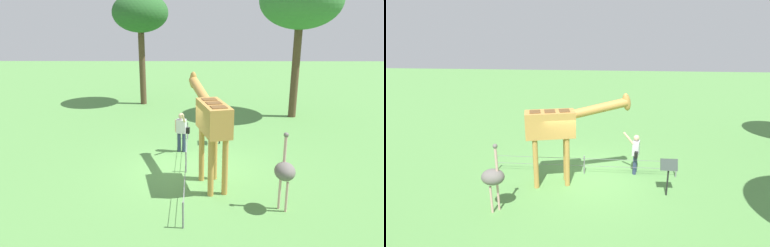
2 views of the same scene
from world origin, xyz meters
TOP-DOWN VIEW (x-y plane):
  - ground_plane at (0.00, 0.00)m, footprint 60.00×60.00m
  - giraffe at (-0.83, -0.58)m, footprint 3.75×1.33m
  - visitor at (1.96, 0.42)m, footprint 0.69×0.59m
  - ostrich at (-2.57, -2.54)m, footprint 0.70×0.56m
  - tree_east at (7.14, -5.26)m, footprint 4.03×4.03m
  - tree_northeast at (9.94, 2.99)m, footprint 3.18×3.18m
  - info_sign at (2.89, -1.14)m, footprint 0.56×0.21m
  - wire_fence at (0.00, 0.21)m, footprint 7.05×0.05m

SIDE VIEW (x-z plane):
  - ground_plane at x=0.00m, z-range 0.00..0.00m
  - wire_fence at x=0.00m, z-range 0.03..0.78m
  - visitor at x=1.96m, z-range 0.04..1.76m
  - info_sign at x=2.89m, z-range 0.29..1.61m
  - ostrich at x=-2.57m, z-range 0.05..2.30m
  - giraffe at x=-0.83m, z-range 0.51..3.82m
  - tree_northeast at x=9.94m, z-range 2.02..8.43m
  - tree_east at x=7.14m, z-range 2.18..9.49m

